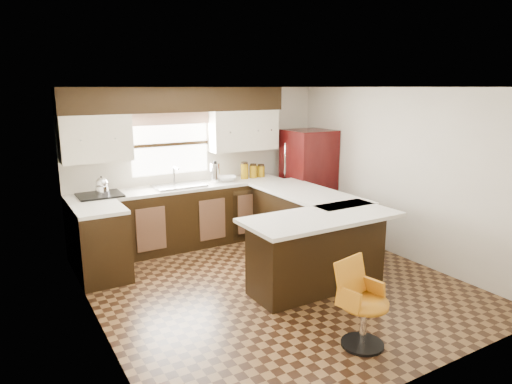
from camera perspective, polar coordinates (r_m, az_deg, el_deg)
floor at (r=5.81m, az=2.37°, el=-11.41°), size 4.40×4.40×0.00m
ceiling at (r=5.30m, az=2.61°, el=12.97°), size 4.40×4.40×0.00m
wall_back at (r=7.34m, az=-6.92°, el=3.48°), size 4.40×0.00×4.40m
wall_front at (r=3.85m, az=20.72°, el=-6.07°), size 4.40×0.00×4.40m
wall_left at (r=4.66m, az=-19.74°, el=-2.71°), size 0.00×4.40×4.40m
wall_right at (r=6.79m, az=17.54°, el=2.19°), size 0.00×4.40×4.40m
base_cab_back at (r=7.07m, az=-9.12°, el=-3.20°), size 3.30×0.60×0.90m
base_cab_left at (r=6.11m, az=-18.73°, el=-6.34°), size 0.60×0.70×0.90m
counter_back at (r=6.95m, az=-9.26°, el=0.54°), size 3.30×0.60×0.04m
counter_left at (r=5.98m, az=-19.06°, el=-2.06°), size 0.60×0.70×0.04m
soffit at (r=6.93m, az=-9.65°, el=11.32°), size 3.40×0.35×0.36m
upper_cab_left at (r=6.62m, az=-19.43°, el=6.36°), size 0.94×0.35×0.64m
upper_cab_right at (r=7.41m, az=-1.63°, el=7.72°), size 1.14×0.35×0.64m
window_pane at (r=7.09m, az=-10.66°, el=5.88°), size 1.20×0.02×0.90m
valance at (r=7.01m, az=-10.68°, el=9.01°), size 1.30×0.06×0.18m
sink at (r=6.91m, az=-9.59°, el=0.77°), size 0.75×0.45×0.03m
dishwasher at (r=7.24m, az=-0.89°, el=-2.81°), size 0.58×0.03×0.78m
cooktop at (r=6.60m, az=-18.94°, el=-0.36°), size 0.58×0.50×0.02m
peninsula_long at (r=6.62m, az=6.02°, el=-4.22°), size 0.60×1.95×0.90m
peninsula_return at (r=5.58m, az=7.64°, el=-7.58°), size 1.65×0.60×0.90m
counter_pen_long at (r=6.52m, az=6.48°, el=-0.19°), size 0.84×1.95×0.04m
counter_pen_return at (r=5.36m, az=8.22°, el=-3.16°), size 1.89×0.84×0.04m
refrigerator at (r=7.77m, az=6.54°, el=1.43°), size 0.73×0.70×1.71m
bar_chair at (r=4.49m, az=13.40°, el=-13.60°), size 0.53×0.53×0.83m
kettle at (r=6.58m, az=-18.72°, el=0.83°), size 0.18×0.18×0.25m
percolator at (r=7.13m, az=-5.14°, el=2.40°), size 0.15×0.15×0.30m
mixing_bowl at (r=7.24m, az=-3.65°, el=1.67°), size 0.38×0.38×0.07m
canister_large at (r=7.39m, az=-1.45°, el=2.60°), size 0.12×0.12×0.24m
canister_med at (r=7.48m, az=-0.35°, el=2.56°), size 0.12×0.12×0.20m
canister_small at (r=7.55m, az=0.62°, el=2.59°), size 0.13×0.13×0.18m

